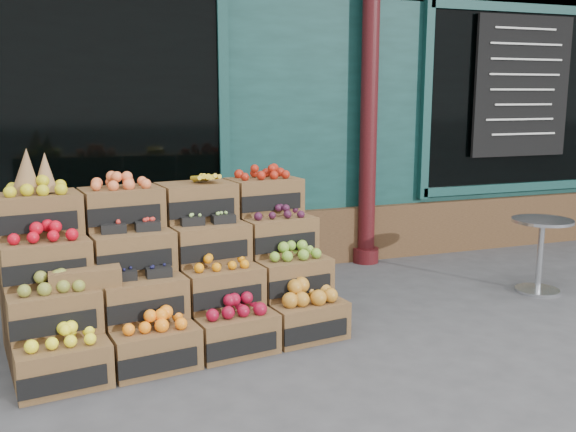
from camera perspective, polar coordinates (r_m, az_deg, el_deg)
name	(u,v)px	position (r m, az deg, el deg)	size (l,w,h in m)	color
ground	(345,343)	(4.88, 5.12, -11.18)	(60.00, 60.00, 0.00)	#3E3E40
shop_facade	(195,52)	(9.42, -8.29, 14.21)	(12.00, 6.24, 4.80)	#103733
crate_display	(172,280)	(4.91, -10.29, -5.61)	(2.47, 1.44, 1.46)	brown
spare_crates	(87,315)	(4.61, -17.41, -8.41)	(0.46, 0.32, 0.69)	brown
bistro_table	(541,247)	(6.37, 21.53, -2.57)	(0.55, 0.55, 0.69)	#B1B3B8
shopkeeper	(50,189)	(6.77, -20.42, 2.29)	(0.65, 0.43, 1.80)	#1C6328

